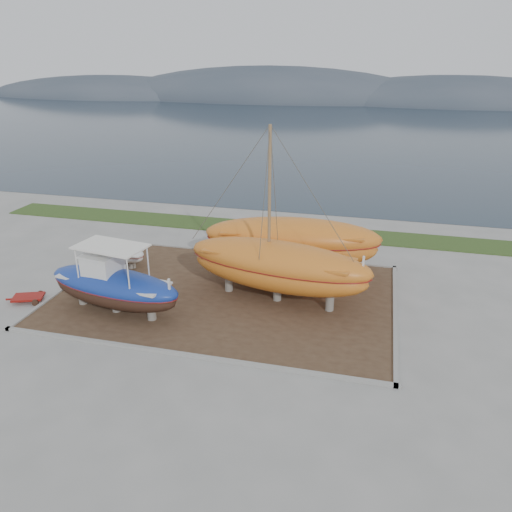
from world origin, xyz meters
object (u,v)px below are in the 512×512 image
(blue_caique, at_px, (113,279))
(white_dinghy, at_px, (117,254))
(orange_sailboat, at_px, (279,218))
(orange_bare_hull, at_px, (292,248))
(red_trailer, at_px, (29,299))

(blue_caique, distance_m, white_dinghy, 6.56)
(orange_sailboat, xyz_separation_m, orange_bare_hull, (0.12, 3.52, -2.92))
(blue_caique, bearing_deg, orange_sailboat, 31.72)
(red_trailer, bearing_deg, orange_sailboat, -6.36)
(white_dinghy, bearing_deg, orange_bare_hull, 24.20)
(orange_sailboat, bearing_deg, orange_bare_hull, 97.20)
(blue_caique, height_order, red_trailer, blue_caique)
(blue_caique, relative_size, red_trailer, 3.23)
(blue_caique, distance_m, orange_sailboat, 8.92)
(orange_sailboat, bearing_deg, red_trailer, -156.27)
(red_trailer, bearing_deg, orange_bare_hull, 6.82)
(white_dinghy, distance_m, red_trailer, 6.22)
(orange_sailboat, bearing_deg, white_dinghy, 176.51)
(white_dinghy, distance_m, orange_bare_hull, 11.07)
(orange_sailboat, bearing_deg, blue_caique, -148.09)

